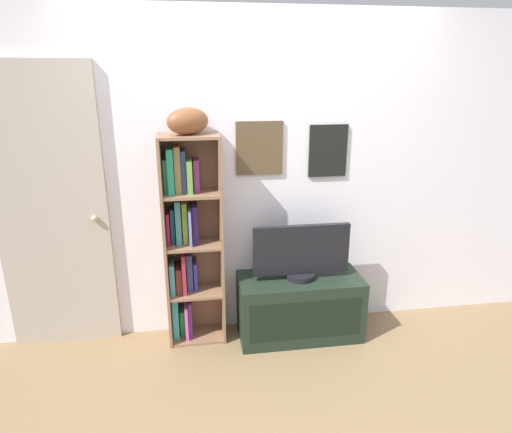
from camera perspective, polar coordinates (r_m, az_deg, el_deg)
The scene contains 7 objects.
ground at distance 2.87m, azimuth 3.81°, elevation -25.28°, with size 5.20×5.20×0.04m, color olive.
back_wall at distance 3.28m, azimuth 0.11°, elevation 4.78°, with size 4.80×0.08×2.38m.
bookshelf at distance 3.24m, azimuth -8.79°, elevation -3.06°, with size 0.42×0.26×1.55m.
football at distance 3.01m, azimuth -8.79°, elevation 12.05°, with size 0.29×0.18×0.18m, color brown.
tv_stand at distance 3.47m, azimuth 5.62°, elevation -11.46°, with size 0.93×0.42×0.48m.
television at distance 3.27m, azimuth 5.85°, elevation -4.67°, with size 0.72×0.22×0.42m.
door at distance 3.38m, azimuth -24.85°, elevation 0.39°, with size 0.76×0.09×2.04m.
Camera 1 is at (-0.48, -2.03, 1.96)m, focal length 31.01 mm.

